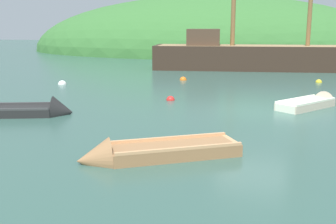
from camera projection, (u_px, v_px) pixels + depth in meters
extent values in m
plane|color=#33564C|center=(254.00, 111.00, 14.63)|extent=(120.00, 120.00, 0.00)
ellipsoid|color=#387033|center=(207.00, 51.00, 48.51)|extent=(42.15, 27.06, 12.57)
cube|color=#38281E|center=(265.00, 63.00, 28.24)|extent=(15.43, 5.47, 2.43)
cube|color=#997A51|center=(266.00, 46.00, 28.00)|extent=(14.79, 5.12, 0.10)
cube|color=#4C3828|center=(204.00, 37.00, 28.40)|extent=(2.51, 2.58, 1.10)
cube|color=beige|center=(305.00, 106.00, 15.16)|extent=(2.19, 2.53, 0.39)
cone|color=beige|center=(328.00, 102.00, 16.09)|extent=(1.08, 1.02, 0.88)
cube|color=white|center=(286.00, 109.00, 14.43)|extent=(0.74, 0.59, 0.27)
cube|color=white|center=(312.00, 101.00, 15.39)|extent=(0.79, 0.64, 0.05)
cube|color=white|center=(299.00, 104.00, 14.87)|extent=(0.79, 0.64, 0.05)
cube|color=white|center=(316.00, 102.00, 14.79)|extent=(1.48, 2.00, 0.07)
cube|color=white|center=(296.00, 99.00, 15.44)|extent=(1.48, 2.00, 0.07)
cube|color=#9E7047|center=(174.00, 153.00, 9.63)|extent=(3.08, 2.45, 0.40)
cone|color=#9E7047|center=(93.00, 160.00, 9.12)|extent=(1.13, 1.20, 0.96)
cube|color=tan|center=(231.00, 145.00, 10.01)|extent=(0.58, 0.83, 0.28)
cube|color=tan|center=(152.00, 149.00, 9.45)|extent=(0.65, 0.88, 0.05)
cube|color=tan|center=(196.00, 145.00, 9.74)|extent=(0.65, 0.88, 0.05)
cube|color=tan|center=(169.00, 138.00, 10.02)|extent=(2.53, 1.63, 0.07)
cube|color=tan|center=(180.00, 149.00, 9.14)|extent=(2.53, 1.63, 0.07)
cube|color=black|center=(14.00, 113.00, 14.02)|extent=(2.85, 1.98, 0.39)
cone|color=black|center=(63.00, 112.00, 14.12)|extent=(0.99, 1.26, 1.11)
cube|color=#3B3B3B|center=(28.00, 109.00, 14.02)|extent=(0.53, 1.07, 0.05)
cube|color=#3B3B3B|center=(0.00, 109.00, 13.96)|extent=(0.53, 1.07, 0.05)
cube|color=#3B3B3B|center=(9.00, 110.00, 13.44)|extent=(2.43, 0.94, 0.07)
cube|color=#3B3B3B|center=(18.00, 103.00, 14.50)|extent=(2.43, 0.94, 0.07)
sphere|color=red|center=(171.00, 100.00, 16.80)|extent=(0.35, 0.35, 0.35)
sphere|color=white|center=(62.00, 85.00, 21.18)|extent=(0.43, 0.43, 0.43)
sphere|color=yellow|center=(319.00, 82.00, 21.98)|extent=(0.33, 0.33, 0.33)
sphere|color=orange|center=(183.00, 80.00, 22.89)|extent=(0.38, 0.38, 0.38)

